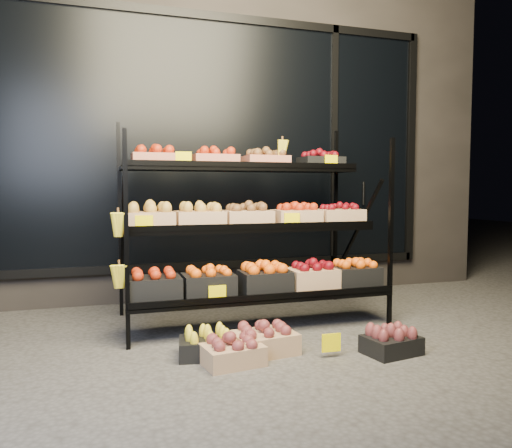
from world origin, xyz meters
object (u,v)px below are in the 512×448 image
object	(u,v)px
floor_crate_left	(232,351)
floor_crate_midright	(264,339)
display_rack	(251,227)
floor_crate_midleft	(207,344)

from	to	relation	value
floor_crate_left	floor_crate_midright	bearing A→B (deg)	21.10
display_rack	floor_crate_left	xyz separation A→B (m)	(-0.41, -0.93, -0.70)
floor_crate_midleft	floor_crate_midright	bearing A→B (deg)	3.21
display_rack	floor_crate_midright	size ratio (longest dim) A/B	4.92
floor_crate_midleft	floor_crate_midright	size ratio (longest dim) A/B	0.89
floor_crate_midright	display_rack	bearing A→B (deg)	71.52
floor_crate_left	floor_crate_midleft	distance (m)	0.23
display_rack	floor_crate_left	bearing A→B (deg)	-113.72
floor_crate_left	floor_crate_midleft	xyz separation A→B (m)	(-0.12, 0.19, -0.00)
display_rack	floor_crate_midright	distance (m)	1.05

